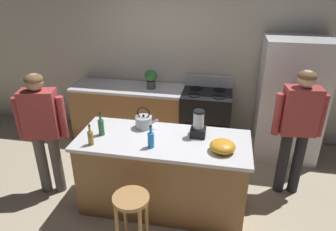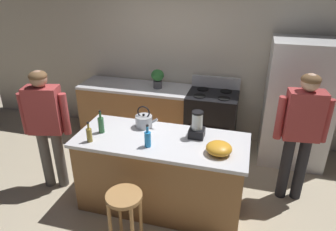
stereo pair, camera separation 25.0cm
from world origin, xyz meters
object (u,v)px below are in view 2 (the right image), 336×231
Objects in this scene: person_by_sink_right at (301,127)px; bottle_olive_oil at (101,124)px; kitchen_island at (161,173)px; potted_plant at (158,77)px; stove_range at (211,120)px; person_by_island_left at (46,120)px; tea_kettle at (144,121)px; blender_appliance at (197,126)px; bottle_vinegar at (89,134)px; mixing_bowl at (219,148)px; refrigerator at (298,104)px; bar_stool at (125,206)px; bottle_soda at (148,139)px.

person_by_sink_right reaches higher than bottle_olive_oil.
potted_plant is at bearing 108.32° from kitchen_island.
stove_range is 0.69× the size of person_by_island_left.
blender_appliance is at bearing -6.76° from tea_kettle.
bottle_olive_oil is (-1.08, -0.19, -0.03)m from blender_appliance.
bottle_vinegar reaches higher than kitchen_island.
blender_appliance is 1.13× the size of tea_kettle.
bottle_vinegar is 0.88× the size of mixing_bowl.
blender_appliance is (0.37, 0.15, 0.59)m from kitchen_island.
refrigerator reaches higher than blender_appliance.
tea_kettle reaches higher than kitchen_island.
potted_plant reaches higher than mixing_bowl.
kitchen_island is at bearing -136.33° from refrigerator.
bar_stool is 2.34m from potted_plant.
tea_kettle is (-0.65, 0.08, -0.05)m from blender_appliance.
blender_appliance is (0.00, -1.37, 0.58)m from stove_range.
kitchen_island is at bearing 2.72° from bottle_olive_oil.
refrigerator is at bearing 45.53° from bottle_soda.
stove_range is (0.37, 1.52, 0.01)m from kitchen_island.
bar_stool is 1.10m from mixing_bowl.
stove_range is at bearing 90.16° from blender_appliance.
tea_kettle is at bearing -145.54° from refrigerator.
bottle_olive_oil is at bearing -148.06° from tea_kettle.
person_by_island_left is (-3.03, -1.50, 0.06)m from refrigerator.
blender_appliance is at bearing -89.84° from stove_range.
person_by_sink_right is 2.51× the size of bar_stool.
blender_appliance is at bearing 134.73° from mixing_bowl.
person_by_sink_right is 5.90× the size of bottle_olive_oil.
potted_plant is 1.09× the size of bottle_olive_oil.
kitchen_island is at bearing 19.47° from bottle_vinegar.
kitchen_island is 1.69m from person_by_sink_right.
stove_range is 1.58m from person_by_sink_right.
stove_range is 1.75m from mixing_bowl.
refrigerator is at bearing 43.67° from kitchen_island.
bottle_olive_oil reaches higher than bottle_soda.
bottle_vinegar is (-2.24, -0.82, 0.02)m from person_by_sink_right.
potted_plant is 1.17× the size of bottle_soda.
bottle_olive_oil reaches higher than mixing_bowl.
person_by_sink_right reaches higher than stove_range.
tea_kettle reaches higher than bottle_vinegar.
refrigerator is 7.62× the size of bottle_vinegar.
person_by_sink_right reaches higher than person_by_island_left.
bar_stool is 2.35× the size of bottle_olive_oil.
stove_range reaches higher than bar_stool.
tea_kettle is (-0.19, 0.42, -0.02)m from bottle_soda.
bottle_olive_oil is at bearing 128.96° from bar_stool.
kitchen_island is 6.99× the size of bottle_olive_oil.
person_by_sink_right is at bearing 36.73° from bar_stool.
blender_appliance is (-1.20, -1.35, 0.15)m from refrigerator.
kitchen_island is at bearing -159.45° from person_by_sink_right.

